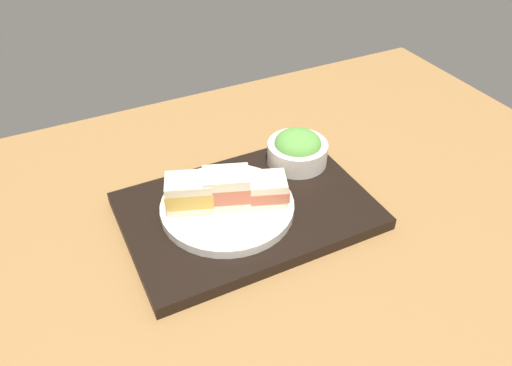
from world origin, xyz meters
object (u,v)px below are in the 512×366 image
sandwich_near (263,190)px  salad_bowl (297,149)px  sandwich_far (189,193)px  sandwich_middle (227,189)px  sandwich_plate (227,207)px

sandwich_near → salad_bowl: 14.31cm
sandwich_far → salad_bowl: bearing=-168.1°
sandwich_near → salad_bowl: bearing=-142.8°
sandwich_middle → sandwich_far: (5.57, -1.94, -0.30)cm
sandwich_near → sandwich_plate: bearing=-19.2°
sandwich_near → salad_bowl: salad_bowl is taller
salad_bowl → sandwich_middle: bearing=21.6°
salad_bowl → sandwich_far: bearing=11.9°
sandwich_middle → sandwich_far: 5.91cm
sandwich_far → sandwich_near: bearing=160.8°
sandwich_middle → sandwich_far: bearing=-19.2°
sandwich_middle → sandwich_far: sandwich_middle is taller
sandwich_far → sandwich_plate: bearing=160.8°
sandwich_near → salad_bowl: size_ratio=0.83×
sandwich_plate → sandwich_near: 6.61cm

